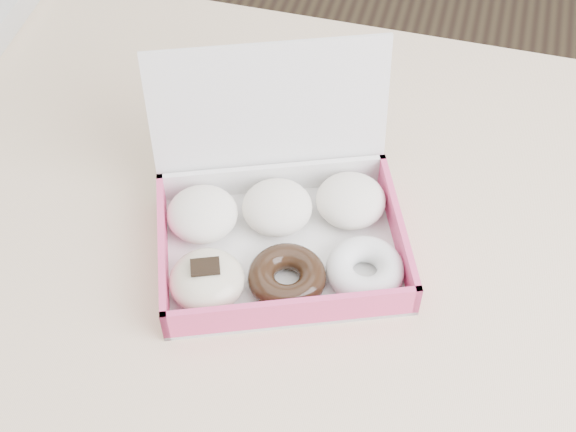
# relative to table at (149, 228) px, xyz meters

# --- Properties ---
(table) EXTENTS (1.20, 0.80, 0.75)m
(table) POSITION_rel_table_xyz_m (0.00, 0.00, 0.00)
(table) COLOR #D0B089
(table) RESTS_ON ground
(donut_box) EXTENTS (0.35, 0.32, 0.20)m
(donut_box) POSITION_rel_table_xyz_m (0.19, -0.04, 0.11)
(donut_box) COLOR white
(donut_box) RESTS_ON table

